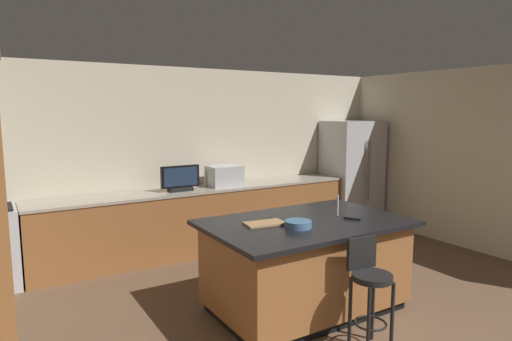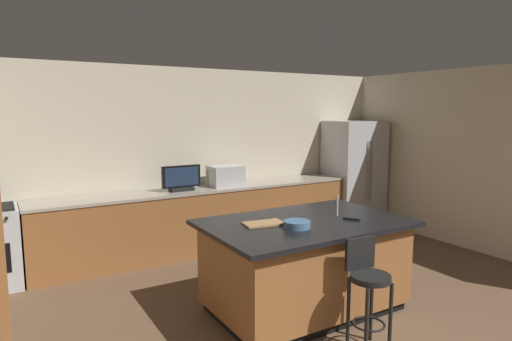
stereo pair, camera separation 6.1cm
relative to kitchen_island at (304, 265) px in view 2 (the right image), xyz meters
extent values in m
cube|color=beige|center=(0.02, 2.65, 0.84)|extent=(7.01, 0.12, 2.63)
cube|color=beige|center=(3.33, 0.22, 0.84)|extent=(0.12, 5.26, 2.63)
cube|color=brown|center=(-0.08, 2.27, -0.03)|extent=(4.67, 0.60, 0.89)
cube|color=#9E9384|center=(-0.08, 2.27, 0.43)|extent=(4.69, 0.62, 0.04)
cube|color=black|center=(0.00, 0.00, -0.43)|extent=(1.77, 1.06, 0.09)
cube|color=brown|center=(0.00, 0.00, 0.01)|extent=(1.85, 1.14, 0.79)
cube|color=black|center=(0.00, 0.00, 0.43)|extent=(2.01, 1.30, 0.04)
cube|color=#B7BABF|center=(2.75, 2.21, 0.45)|extent=(0.94, 0.71, 1.85)
cylinder|color=gray|center=(2.71, 1.83, 0.54)|extent=(0.02, 0.02, 1.01)
cylinder|color=gray|center=(2.79, 1.83, 0.54)|extent=(0.02, 0.02, 1.01)
cylinder|color=black|center=(-2.56, 1.95, 0.39)|extent=(0.04, 0.03, 0.04)
cube|color=#B7BABF|center=(0.26, 2.27, 0.60)|extent=(0.48, 0.36, 0.30)
cube|color=black|center=(-0.45, 2.22, 0.48)|extent=(0.33, 0.16, 0.05)
cube|color=black|center=(-0.45, 2.22, 0.65)|extent=(0.55, 0.05, 0.30)
cube|color=#1E2D47|center=(-0.45, 2.19, 0.65)|extent=(0.48, 0.01, 0.26)
cylinder|color=#B2B2B7|center=(0.01, 2.37, 0.57)|extent=(0.02, 0.02, 0.24)
cylinder|color=#B2B2B7|center=(0.42, 0.00, 0.56)|extent=(0.02, 0.02, 0.22)
cylinder|color=black|center=(0.00, -0.90, 0.17)|extent=(0.34, 0.34, 0.05)
cube|color=black|center=(0.02, -0.75, 0.33)|extent=(0.29, 0.07, 0.28)
cylinder|color=black|center=(-0.14, -1.01, -0.17)|extent=(0.03, 0.03, 0.62)
cylinder|color=black|center=(0.11, -1.04, -0.17)|extent=(0.03, 0.03, 0.62)
cylinder|color=black|center=(-0.11, -0.76, -0.17)|extent=(0.03, 0.03, 0.62)
cylinder|color=black|center=(0.14, -0.79, -0.17)|extent=(0.03, 0.03, 0.62)
torus|color=black|center=(0.00, -0.90, -0.24)|extent=(0.28, 0.28, 0.02)
cylinder|color=#3F668C|center=(-0.22, -0.17, 0.49)|extent=(0.25, 0.25, 0.07)
cube|color=black|center=(-0.21, 0.26, 0.46)|extent=(0.13, 0.17, 0.01)
cube|color=black|center=(0.43, -0.20, 0.46)|extent=(0.12, 0.17, 0.02)
cube|color=#A87F51|center=(-0.43, 0.10, 0.46)|extent=(0.41, 0.26, 0.02)
camera|label=1|loc=(-2.65, -3.36, 1.54)|focal=30.59mm
camera|label=2|loc=(-2.60, -3.39, 1.54)|focal=30.59mm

